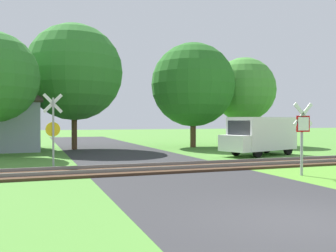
% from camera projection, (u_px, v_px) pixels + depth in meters
% --- Properties ---
extents(ground_plane, '(160.00, 160.00, 0.00)m').
position_uv_depth(ground_plane, '(306.00, 222.00, 7.51)').
color(ground_plane, '#4C8433').
extents(road_asphalt, '(6.53, 80.00, 0.01)m').
position_uv_depth(road_asphalt, '(251.00, 201.00, 9.39)').
color(road_asphalt, '#2D2D30').
rests_on(road_asphalt, ground).
extents(rail_track, '(60.00, 2.60, 0.22)m').
position_uv_depth(rail_track, '(165.00, 168.00, 15.56)').
color(rail_track, '#422D1E').
rests_on(rail_track, ground).
extents(stop_sign_near, '(0.88, 0.15, 2.71)m').
position_uv_depth(stop_sign_near, '(302.00, 132.00, 13.82)').
color(stop_sign_near, '#9E9EA5').
rests_on(stop_sign_near, ground).
extents(crossing_sign_far, '(0.87, 0.20, 3.24)m').
position_uv_depth(crossing_sign_far, '(53.00, 126.00, 16.51)').
color(crossing_sign_far, '#9E9EA5').
rests_on(crossing_sign_far, ground).
extents(tree_center, '(6.83, 6.83, 8.90)m').
position_uv_depth(tree_center, '(74.00, 72.00, 26.48)').
color(tree_center, '#513823').
rests_on(tree_center, ground).
extents(tree_far, '(5.31, 5.31, 7.31)m').
position_uv_depth(tree_far, '(244.00, 90.00, 31.22)').
color(tree_far, '#513823').
rests_on(tree_far, ground).
extents(tree_right, '(6.43, 6.43, 8.02)m').
position_uv_depth(tree_right, '(193.00, 85.00, 28.75)').
color(tree_right, '#513823').
rests_on(tree_right, ground).
extents(mail_truck, '(5.23, 3.30, 2.24)m').
position_uv_depth(mail_truck, '(261.00, 134.00, 21.90)').
color(mail_truck, white).
rests_on(mail_truck, ground).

